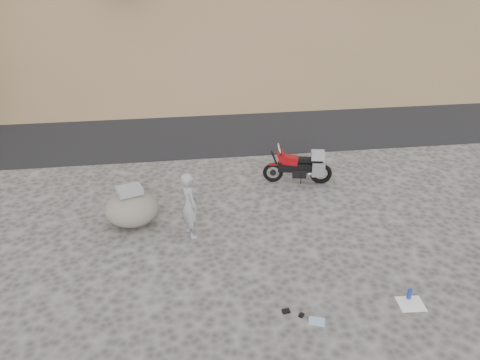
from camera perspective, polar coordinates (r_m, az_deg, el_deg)
The scene contains 10 objects.
ground at distance 10.71m, azimuth 4.65°, elevation -9.30°, with size 140.00×140.00×0.00m, color #3B3937.
road at distance 18.61m, azimuth -1.12°, elevation 7.30°, with size 120.00×7.00×0.05m, color black.
motorcycle at distance 13.64m, azimuth 7.43°, elevation 1.62°, with size 1.99×0.80×1.20m.
man at distance 11.46m, azimuth -5.95°, elevation -6.64°, with size 0.61×0.40×1.67m, color gray.
boulder at distance 11.88m, azimuth -13.06°, elevation -3.33°, with size 1.47×1.30×1.05m.
gear_white_cloth at distance 10.06m, azimuth 20.10°, elevation -14.00°, with size 0.49×0.44×0.02m, color white.
gear_bottle at distance 10.10m, azimuth 19.94°, elevation -12.96°, with size 0.08×0.08×0.23m, color navy.
gear_glove_a at distance 9.36m, azimuth 5.63°, elevation -15.63°, with size 0.15×0.10×0.04m, color black.
gear_glove_b at distance 9.31m, azimuth 7.49°, elevation -16.02°, with size 0.11×0.08×0.04m, color black.
gear_blue_cloth at distance 9.25m, azimuth 9.34°, elevation -16.64°, with size 0.30×0.22×0.01m, color #82A3C9.
Camera 1 is at (-2.01, -8.37, 6.38)m, focal length 35.00 mm.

